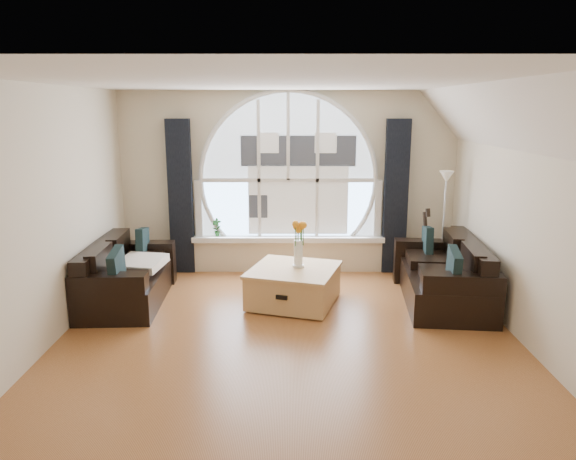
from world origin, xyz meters
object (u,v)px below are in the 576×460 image
at_px(sofa_right, 442,272).
at_px(coffee_chest, 294,284).
at_px(floor_lamp, 443,227).
at_px(vase_flowers, 298,237).
at_px(potted_plant, 217,227).
at_px(sofa_left, 128,272).
at_px(guitar, 424,243).

height_order(sofa_right, coffee_chest, sofa_right).
xyz_separation_m(coffee_chest, floor_lamp, (2.12, 0.90, 0.54)).
relative_size(vase_flowers, floor_lamp, 0.44).
bearing_deg(potted_plant, vase_flowers, -47.76).
relative_size(sofa_left, potted_plant, 6.33).
xyz_separation_m(sofa_right, vase_flowers, (-1.84, -0.00, 0.46)).
distance_m(sofa_left, sofa_right, 4.03).
xyz_separation_m(guitar, potted_plant, (-3.07, 0.32, 0.16)).
bearing_deg(floor_lamp, sofa_right, -104.78).
xyz_separation_m(vase_flowers, floor_lamp, (2.07, 0.85, -0.06)).
xyz_separation_m(vase_flowers, guitar, (1.85, 1.01, -0.33)).
distance_m(vase_flowers, floor_lamp, 2.23).
height_order(sofa_left, vase_flowers, vase_flowers).
bearing_deg(vase_flowers, sofa_right, 0.08).
xyz_separation_m(sofa_right, coffee_chest, (-1.90, -0.06, -0.14)).
bearing_deg(coffee_chest, sofa_right, 18.72).
distance_m(coffee_chest, guitar, 2.21).
distance_m(floor_lamp, potted_plant, 3.32).
relative_size(floor_lamp, potted_plant, 5.80).
relative_size(sofa_left, vase_flowers, 2.50).
height_order(coffee_chest, guitar, guitar).
relative_size(sofa_right, vase_flowers, 2.60).
xyz_separation_m(sofa_left, sofa_right, (4.03, -0.02, 0.00)).
xyz_separation_m(vase_flowers, potted_plant, (-1.21, 1.33, -0.17)).
height_order(sofa_left, coffee_chest, sofa_left).
bearing_deg(guitar, floor_lamp, -57.51).
height_order(sofa_left, sofa_right, sofa_right).
xyz_separation_m(sofa_right, floor_lamp, (0.22, 0.84, 0.40)).
relative_size(vase_flowers, guitar, 0.66).
distance_m(sofa_left, coffee_chest, 2.14).
bearing_deg(sofa_left, sofa_right, -2.75).
height_order(guitar, potted_plant, guitar).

